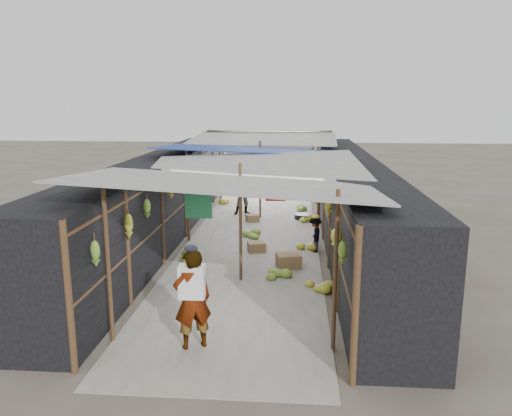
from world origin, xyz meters
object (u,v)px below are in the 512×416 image
(vendor_elderly, at_px, (192,299))
(vendor_seated, at_px, (315,235))
(crate_near, at_px, (289,261))
(shopper_blue, at_px, (245,192))
(black_basin, at_px, (304,217))

(vendor_elderly, xyz_separation_m, vendor_seated, (2.12, 5.32, -0.35))
(vendor_elderly, bearing_deg, crate_near, -135.78)
(shopper_blue, bearing_deg, vendor_seated, -78.72)
(vendor_elderly, relative_size, vendor_seated, 1.74)
(crate_near, relative_size, shopper_blue, 0.35)
(crate_near, height_order, shopper_blue, shopper_blue)
(black_basin, height_order, vendor_elderly, vendor_elderly)
(crate_near, bearing_deg, shopper_blue, 93.02)
(vendor_elderly, height_order, vendor_seated, vendor_elderly)
(black_basin, bearing_deg, vendor_seated, -86.37)
(crate_near, bearing_deg, vendor_seated, 49.29)
(shopper_blue, distance_m, vendor_seated, 4.84)
(crate_near, distance_m, vendor_seated, 1.46)
(crate_near, xyz_separation_m, vendor_elderly, (-1.46, -4.05, 0.66))
(black_basin, bearing_deg, shopper_blue, 163.90)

